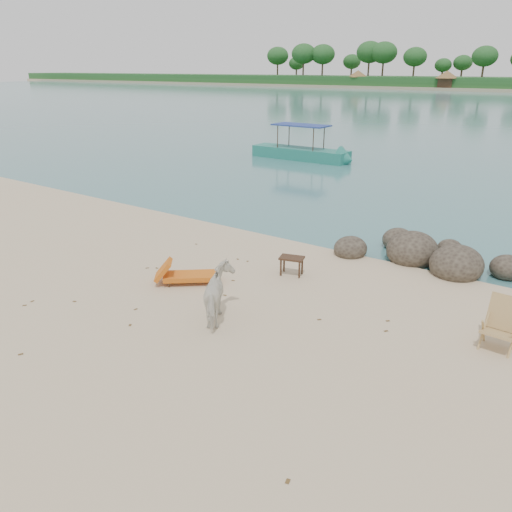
% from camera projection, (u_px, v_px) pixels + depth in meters
% --- Properties ---
extents(boulders, '(6.31, 2.88, 1.14)m').
position_uv_depth(boulders, '(432.00, 257.00, 14.76)').
color(boulders, '#312820').
rests_on(boulders, ground).
extents(cow, '(1.42, 1.61, 1.26)m').
position_uv_depth(cow, '(220.00, 296.00, 11.29)').
color(cow, silver).
rests_on(cow, ground).
extents(side_table, '(0.75, 0.59, 0.53)m').
position_uv_depth(side_table, '(292.00, 267.00, 13.91)').
color(side_table, '#341D14').
rests_on(side_table, ground).
extents(lounge_chair, '(1.87, 1.70, 0.56)m').
position_uv_depth(lounge_chair, '(192.00, 274.00, 13.40)').
color(lounge_chair, orange).
rests_on(lounge_chair, ground).
extents(deck_chair, '(0.73, 0.79, 1.07)m').
position_uv_depth(deck_chair, '(500.00, 327.00, 10.13)').
color(deck_chair, tan).
rests_on(deck_chair, ground).
extents(boat_near, '(7.22, 1.63, 3.50)m').
position_uv_depth(boat_near, '(301.00, 130.00, 31.39)').
color(boat_near, '#207567').
rests_on(boat_near, water).
extents(dead_leaves, '(8.36, 7.25, 0.00)m').
position_uv_depth(dead_leaves, '(189.00, 300.00, 12.54)').
color(dead_leaves, brown).
rests_on(dead_leaves, ground).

